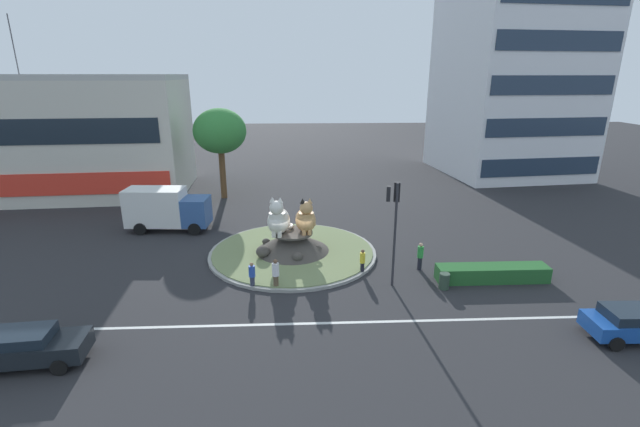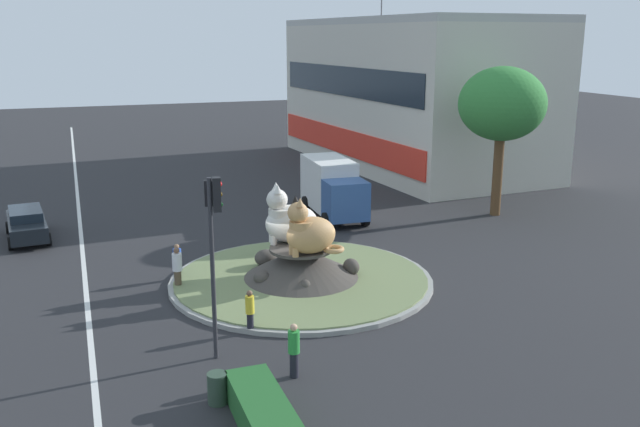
{
  "view_description": "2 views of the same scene",
  "coord_description": "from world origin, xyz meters",
  "px_view_note": "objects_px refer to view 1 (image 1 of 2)",
  "views": [
    {
      "loc": [
        0.59,
        -26.47,
        11.25
      ],
      "look_at": [
        1.82,
        0.65,
        2.54
      ],
      "focal_mm": 24.42,
      "sensor_mm": 36.0,
      "label": 1
    },
    {
      "loc": [
        25.5,
        -8.45,
        9.96
      ],
      "look_at": [
        1.28,
        0.37,
        3.25
      ],
      "focal_mm": 38.42,
      "sensor_mm": 36.0,
      "label": 2
    }
  ],
  "objects_px": {
    "traffic_light_mast": "(394,212)",
    "office_tower": "(520,25)",
    "hatchback_near_shophouse": "(23,347)",
    "pedestrian_yellow_shirt": "(362,261)",
    "pedestrian_green_shirt": "(420,256)",
    "shophouse_block": "(56,136)",
    "pedestrian_white_shirt": "(276,274)",
    "delivery_box_truck": "(166,208)",
    "pedestrian_blue_shirt": "(252,275)",
    "broadleaf_tree_behind_island": "(220,132)",
    "cat_statue_calico": "(306,219)",
    "sedan_on_far_lane": "(634,323)",
    "litter_bin": "(444,281)",
    "cat_statue_white": "(278,220)"
  },
  "relations": [
    {
      "from": "traffic_light_mast",
      "to": "delivery_box_truck",
      "type": "distance_m",
      "value": 18.08
    },
    {
      "from": "shophouse_block",
      "to": "pedestrian_yellow_shirt",
      "type": "bearing_deg",
      "value": -40.26
    },
    {
      "from": "traffic_light_mast",
      "to": "pedestrian_green_shirt",
      "type": "bearing_deg",
      "value": -40.02
    },
    {
      "from": "cat_statue_white",
      "to": "sedan_on_far_lane",
      "type": "height_order",
      "value": "cat_statue_white"
    },
    {
      "from": "cat_statue_calico",
      "to": "traffic_light_mast",
      "type": "distance_m",
      "value": 6.86
    },
    {
      "from": "pedestrian_green_shirt",
      "to": "pedestrian_white_shirt",
      "type": "xyz_separation_m",
      "value": [
        -8.51,
        -2.16,
        0.03
      ]
    },
    {
      "from": "office_tower",
      "to": "pedestrian_white_shirt",
      "type": "height_order",
      "value": "office_tower"
    },
    {
      "from": "pedestrian_blue_shirt",
      "to": "cat_statue_calico",
      "type": "bearing_deg",
      "value": -94.51
    },
    {
      "from": "office_tower",
      "to": "hatchback_near_shophouse",
      "type": "xyz_separation_m",
      "value": [
        -35.48,
        -35.21,
        -15.55
      ]
    },
    {
      "from": "pedestrian_yellow_shirt",
      "to": "pedestrian_green_shirt",
      "type": "bearing_deg",
      "value": -81.64
    },
    {
      "from": "delivery_box_truck",
      "to": "litter_bin",
      "type": "xyz_separation_m",
      "value": [
        17.88,
        -10.3,
        -1.26
      ]
    },
    {
      "from": "broadleaf_tree_behind_island",
      "to": "cat_statue_calico",
      "type": "bearing_deg",
      "value": -61.33
    },
    {
      "from": "sedan_on_far_lane",
      "to": "broadleaf_tree_behind_island",
      "type": "bearing_deg",
      "value": 133.69
    },
    {
      "from": "traffic_light_mast",
      "to": "cat_statue_calico",
      "type": "bearing_deg",
      "value": 53.92
    },
    {
      "from": "litter_bin",
      "to": "hatchback_near_shophouse",
      "type": "bearing_deg",
      "value": -163.24
    },
    {
      "from": "traffic_light_mast",
      "to": "office_tower",
      "type": "xyz_separation_m",
      "value": [
        19.29,
        28.86,
        12.11
      ]
    },
    {
      "from": "pedestrian_yellow_shirt",
      "to": "broadleaf_tree_behind_island",
      "type": "bearing_deg",
      "value": 33.51
    },
    {
      "from": "pedestrian_yellow_shirt",
      "to": "office_tower",
      "type": "bearing_deg",
      "value": -35.81
    },
    {
      "from": "pedestrian_white_shirt",
      "to": "litter_bin",
      "type": "relative_size",
      "value": 1.99
    },
    {
      "from": "office_tower",
      "to": "pedestrian_green_shirt",
      "type": "relative_size",
      "value": 19.0
    },
    {
      "from": "cat_statue_calico",
      "to": "shophouse_block",
      "type": "distance_m",
      "value": 29.14
    },
    {
      "from": "cat_statue_calico",
      "to": "pedestrian_blue_shirt",
      "type": "relative_size",
      "value": 1.6
    },
    {
      "from": "cat_statue_calico",
      "to": "office_tower",
      "type": "relative_size",
      "value": 0.08
    },
    {
      "from": "sedan_on_far_lane",
      "to": "hatchback_near_shophouse",
      "type": "height_order",
      "value": "hatchback_near_shophouse"
    },
    {
      "from": "pedestrian_blue_shirt",
      "to": "pedestrian_green_shirt",
      "type": "xyz_separation_m",
      "value": [
        9.81,
        1.97,
        0.11
      ]
    },
    {
      "from": "cat_statue_white",
      "to": "pedestrian_green_shirt",
      "type": "distance_m",
      "value": 9.04
    },
    {
      "from": "broadleaf_tree_behind_island",
      "to": "pedestrian_blue_shirt",
      "type": "distance_m",
      "value": 20.04
    },
    {
      "from": "broadleaf_tree_behind_island",
      "to": "pedestrian_green_shirt",
      "type": "xyz_separation_m",
      "value": [
        14.41,
        -16.76,
        -5.35
      ]
    },
    {
      "from": "office_tower",
      "to": "pedestrian_blue_shirt",
      "type": "bearing_deg",
      "value": -139.29
    },
    {
      "from": "pedestrian_blue_shirt",
      "to": "pedestrian_yellow_shirt",
      "type": "bearing_deg",
      "value": -138.58
    },
    {
      "from": "hatchback_near_shophouse",
      "to": "shophouse_block",
      "type": "bearing_deg",
      "value": 108.27
    },
    {
      "from": "cat_statue_white",
      "to": "shophouse_block",
      "type": "bearing_deg",
      "value": -120.09
    },
    {
      "from": "pedestrian_green_shirt",
      "to": "litter_bin",
      "type": "xyz_separation_m",
      "value": [
        0.7,
        -2.47,
        -0.46
      ]
    },
    {
      "from": "traffic_light_mast",
      "to": "delivery_box_truck",
      "type": "height_order",
      "value": "traffic_light_mast"
    },
    {
      "from": "cat_statue_calico",
      "to": "pedestrian_green_shirt",
      "type": "xyz_separation_m",
      "value": [
        6.79,
        -2.82,
        -1.48
      ]
    },
    {
      "from": "office_tower",
      "to": "delivery_box_truck",
      "type": "xyz_separation_m",
      "value": [
        -34.35,
        -19.18,
        -14.65
      ]
    },
    {
      "from": "shophouse_block",
      "to": "delivery_box_truck",
      "type": "xyz_separation_m",
      "value": [
        13.36,
        -11.55,
        -3.91
      ]
    },
    {
      "from": "cat_statue_calico",
      "to": "office_tower",
      "type": "height_order",
      "value": "office_tower"
    },
    {
      "from": "cat_statue_calico",
      "to": "pedestrian_blue_shirt",
      "type": "height_order",
      "value": "cat_statue_calico"
    },
    {
      "from": "hatchback_near_shophouse",
      "to": "delivery_box_truck",
      "type": "xyz_separation_m",
      "value": [
        1.13,
        16.03,
        0.9
      ]
    },
    {
      "from": "shophouse_block",
      "to": "pedestrian_yellow_shirt",
      "type": "distance_m",
      "value": 33.84
    },
    {
      "from": "broadleaf_tree_behind_island",
      "to": "pedestrian_green_shirt",
      "type": "height_order",
      "value": "broadleaf_tree_behind_island"
    },
    {
      "from": "shophouse_block",
      "to": "hatchback_near_shophouse",
      "type": "bearing_deg",
      "value": -70.07
    },
    {
      "from": "pedestrian_yellow_shirt",
      "to": "delivery_box_truck",
      "type": "relative_size",
      "value": 0.25
    },
    {
      "from": "shophouse_block",
      "to": "pedestrian_blue_shirt",
      "type": "xyz_separation_m",
      "value": [
        20.73,
        -21.35,
        -4.82
      ]
    },
    {
      "from": "cat_statue_calico",
      "to": "broadleaf_tree_behind_island",
      "type": "bearing_deg",
      "value": -155.89
    },
    {
      "from": "pedestrian_yellow_shirt",
      "to": "cat_statue_calico",
      "type": "bearing_deg",
      "value": 46.14
    },
    {
      "from": "cat_statue_white",
      "to": "litter_bin",
      "type": "distance_m",
      "value": 10.7
    },
    {
      "from": "hatchback_near_shophouse",
      "to": "pedestrian_green_shirt",
      "type": "bearing_deg",
      "value": 18.47
    },
    {
      "from": "shophouse_block",
      "to": "pedestrian_white_shirt",
      "type": "relative_size",
      "value": 13.73
    }
  ]
}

